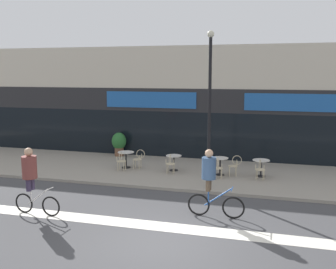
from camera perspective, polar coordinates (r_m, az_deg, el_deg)
The scene contains 18 objects.
ground_plane at distance 11.00m, azimuth -0.31°, elevation -15.36°, with size 120.00×120.00×0.00m, color #424244.
sidewalk_slab at distance 17.69m, azimuth 6.11°, elevation -5.72°, with size 40.00×5.50×0.12m, color gray.
storefront_facade at distance 21.84m, azimuth 8.26°, elevation 4.68°, with size 40.00×4.06×5.89m.
bike_lane_stripe at distance 11.90m, azimuth 1.06°, elevation -13.39°, with size 36.00×0.70×0.01m, color silver.
bistro_table_0 at distance 18.46m, azimuth -6.11°, elevation -3.17°, with size 0.76×0.76×0.75m.
bistro_table_1 at distance 17.84m, azimuth 0.84°, elevation -3.68°, with size 0.71×0.71×0.70m.
bistro_table_2 at distance 17.22m, azimuth 7.57°, elevation -4.07°, with size 0.70×0.70×0.77m.
bistro_table_3 at distance 17.30m, azimuth 13.35°, elevation -4.27°, with size 0.73×0.73×0.73m.
cafe_chair_0_near at distance 17.90m, azimuth -6.82°, elevation -3.65°, with size 0.44×0.59×0.90m.
cafe_chair_0_side at distance 18.26m, azimuth -4.28°, elevation -3.37°, with size 0.58×0.41×0.90m.
cafe_chair_1_near at distance 17.25m, azimuth 0.33°, elevation -4.07°, with size 0.43×0.59×0.90m.
cafe_chair_2_near at distance 16.62m, azimuth 7.27°, elevation -4.65°, with size 0.40×0.57×0.90m.
cafe_chair_2_side at distance 17.17m, azimuth 9.65°, elevation -4.26°, with size 0.60×0.45×0.90m.
cafe_chair_3_near at distance 16.69m, azimuth 13.23°, elevation -4.76°, with size 0.45×0.60×0.90m.
planter_pot at distance 21.11m, azimuth -7.12°, elevation -1.20°, with size 0.76×0.76×1.26m.
lamp_post at distance 14.86m, azimuth 6.07°, elevation 4.95°, with size 0.26×0.26×5.94m.
cyclist_0 at distance 13.33m, azimuth -19.27°, elevation -5.54°, with size 1.68×0.52×2.18m.
cyclist_1 at distance 12.47m, azimuth 6.22°, elevation -6.32°, with size 1.81×0.48×2.17m.
Camera 1 is at (2.72, -9.64, 4.53)m, focal length 42.00 mm.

